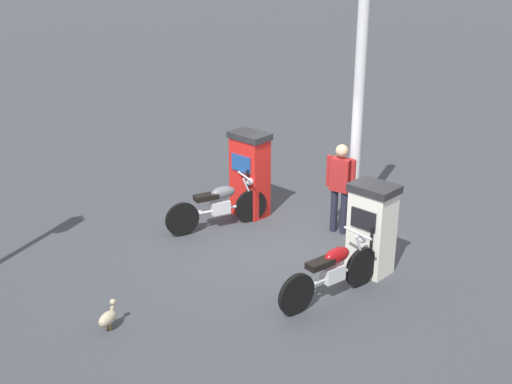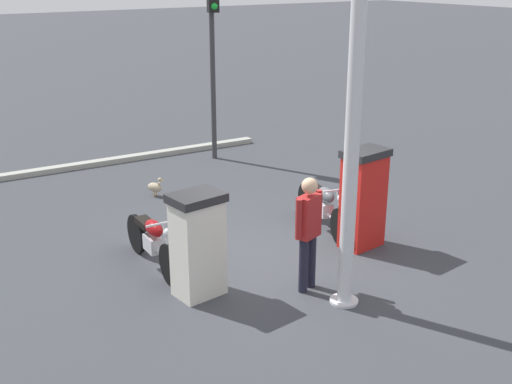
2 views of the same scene
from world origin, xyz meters
TOP-DOWN VIEW (x-y plane):
  - ground_plane at (0.00, 0.00)m, footprint 120.00×120.00m
  - fuel_pump_near at (-0.48, -1.53)m, footprint 0.58×0.80m
  - fuel_pump_far at (-0.48, 1.53)m, footprint 0.61×0.77m
  - motorcycle_near_pump at (0.37, -1.41)m, footprint 1.99×0.74m
  - motorcycle_far_pump at (0.63, 1.73)m, footprint 1.99×0.56m
  - attendant_person at (-1.21, 0.16)m, footprint 0.30×0.57m
  - wandering_duck at (3.63, 0.32)m, footprint 0.41×0.30m
  - canopy_support_pole at (-1.81, -0.04)m, footprint 0.40×0.40m

SIDE VIEW (x-z plane):
  - ground_plane at x=0.00m, z-range 0.00..0.00m
  - wandering_duck at x=3.63m, z-range -0.01..0.41m
  - motorcycle_far_pump at x=0.63m, z-range -0.02..0.94m
  - motorcycle_near_pump at x=0.37m, z-range -0.01..0.94m
  - fuel_pump_far at x=-0.48m, z-range 0.01..1.53m
  - fuel_pump_near at x=-0.48m, z-range 0.01..1.68m
  - attendant_person at x=-1.21m, z-range 0.13..1.83m
  - canopy_support_pole at x=-1.81m, z-range -0.08..4.16m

